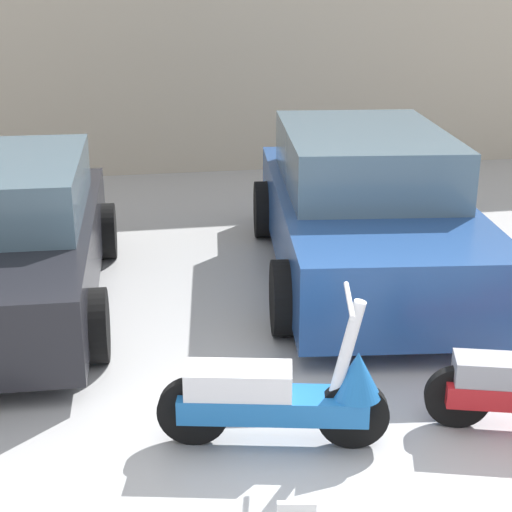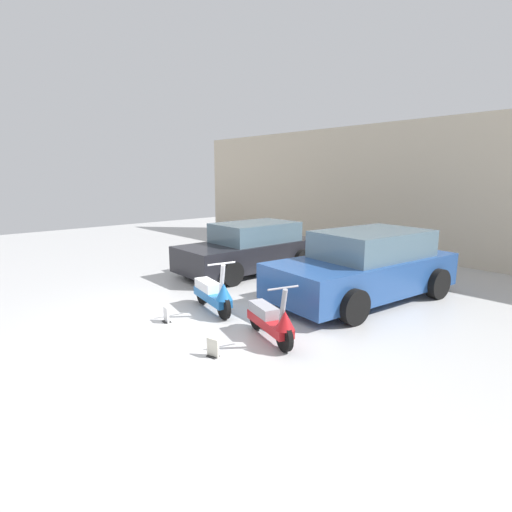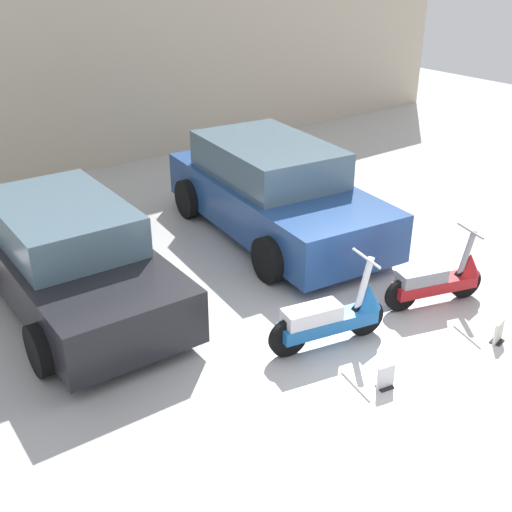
{
  "view_description": "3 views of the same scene",
  "coord_description": "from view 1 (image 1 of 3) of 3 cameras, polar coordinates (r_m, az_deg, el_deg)",
  "views": [
    {
      "loc": [
        -1.06,
        -3.51,
        2.76
      ],
      "look_at": [
        -0.06,
        2.09,
        0.71
      ],
      "focal_mm": 55.0,
      "sensor_mm": 36.0,
      "label": 1
    },
    {
      "loc": [
        5.54,
        -3.54,
        2.46
      ],
      "look_at": [
        -0.06,
        1.55,
        0.93
      ],
      "focal_mm": 28.0,
      "sensor_mm": 36.0,
      "label": 2
    },
    {
      "loc": [
        -4.46,
        -3.69,
        4.07
      ],
      "look_at": [
        -0.39,
        1.69,
        0.72
      ],
      "focal_mm": 45.0,
      "sensor_mm": 36.0,
      "label": 3
    }
  ],
  "objects": [
    {
      "name": "car_rear_center",
      "position": [
        7.55,
        7.89,
        3.48
      ],
      "size": [
        2.33,
        4.23,
        1.38
      ],
      "rotation": [
        0.0,
        0.0,
        -1.69
      ],
      "color": "navy",
      "rests_on": "ground_plane"
    },
    {
      "name": "scooter_front_left",
      "position": [
        4.84,
        1.99,
        -10.0
      ],
      "size": [
        1.41,
        0.6,
        1.0
      ],
      "rotation": [
        0.0,
        0.0,
        -0.21
      ],
      "color": "black",
      "rests_on": "ground_plane"
    },
    {
      "name": "car_rear_left",
      "position": [
        7.11,
        -17.84,
        1.22
      ],
      "size": [
        1.9,
        3.78,
        1.27
      ],
      "rotation": [
        0.0,
        0.0,
        -1.6
      ],
      "color": "black",
      "rests_on": "ground_plane"
    },
    {
      "name": "ground_plane",
      "position": [
        4.59,
        5.54,
        -17.23
      ],
      "size": [
        28.0,
        28.0,
        0.0
      ],
      "primitive_type": "plane",
      "color": "#B2B2B2"
    },
    {
      "name": "wall_back",
      "position": [
        11.44,
        -4.97,
        16.04
      ],
      "size": [
        19.6,
        0.12,
        4.04
      ],
      "primitive_type": "cube",
      "color": "beige",
      "rests_on": "ground_plane"
    }
  ]
}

